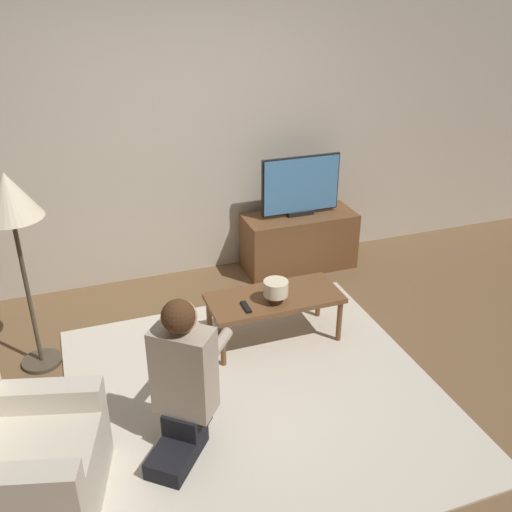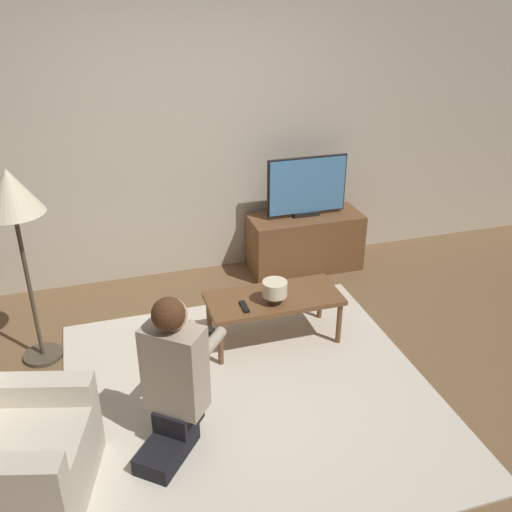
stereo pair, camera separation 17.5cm
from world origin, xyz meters
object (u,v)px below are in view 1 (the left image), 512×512
(person_kneeling, at_px, (183,377))
(table_lamp, at_px, (276,290))
(floor_lamp, at_px, (10,206))
(armchair, at_px, (20,467))
(coffee_table, at_px, (274,301))
(tv, at_px, (301,186))

(person_kneeling, relative_size, table_lamp, 5.48)
(floor_lamp, distance_m, armchair, 1.59)
(floor_lamp, distance_m, person_kneeling, 1.56)
(coffee_table, bearing_deg, tv, 58.11)
(tv, distance_m, coffee_table, 1.34)
(armchair, distance_m, table_lamp, 1.98)
(table_lamp, bearing_deg, armchair, -152.56)
(floor_lamp, height_order, person_kneeling, floor_lamp)
(floor_lamp, bearing_deg, person_kneeling, -54.34)
(armchair, bearing_deg, coffee_table, -45.35)
(tv, relative_size, coffee_table, 0.75)
(coffee_table, bearing_deg, floor_lamp, 170.04)
(coffee_table, xyz_separation_m, table_lamp, (-0.02, -0.08, 0.15))
(tv, bearing_deg, table_lamp, -120.87)
(armchair, height_order, table_lamp, armchair)
(coffee_table, relative_size, armchair, 1.11)
(person_kneeling, bearing_deg, table_lamp, -99.53)
(floor_lamp, relative_size, table_lamp, 7.99)
(coffee_table, distance_m, armchair, 2.02)
(tv, relative_size, person_kneeling, 0.75)
(person_kneeling, bearing_deg, tv, -89.95)
(tv, bearing_deg, coffee_table, -121.89)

